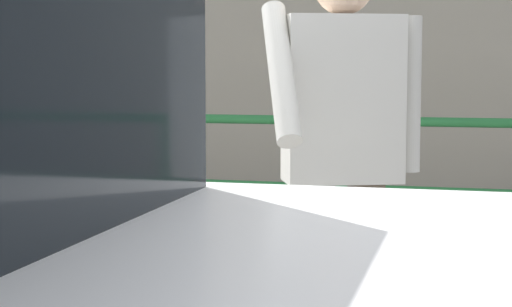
% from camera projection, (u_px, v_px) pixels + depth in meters
% --- Properties ---
extents(parking_meter, '(0.18, 0.19, 1.41)m').
position_uv_depth(parking_meter, '(155.00, 137.00, 3.25)').
color(parking_meter, slate).
rests_on(parking_meter, sidewalk_curb).
extents(pedestrian_at_meter, '(0.60, 0.67, 1.73)m').
position_uv_depth(pedestrian_at_meter, '(342.00, 147.00, 3.27)').
color(pedestrian_at_meter, brown).
rests_on(pedestrian_at_meter, sidewalk_curb).
extents(background_railing, '(24.06, 0.06, 1.00)m').
position_uv_depth(background_railing, '(293.00, 160.00, 5.52)').
color(background_railing, '#1E602D').
rests_on(background_railing, sidewalk_curb).
extents(backdrop_wall, '(32.00, 0.50, 3.18)m').
position_uv_depth(backdrop_wall, '(338.00, 53.00, 7.28)').
color(backdrop_wall, '#ADA38E').
rests_on(backdrop_wall, ground).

